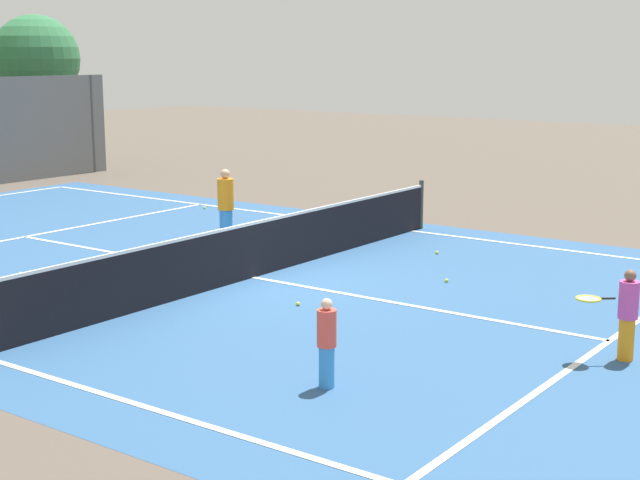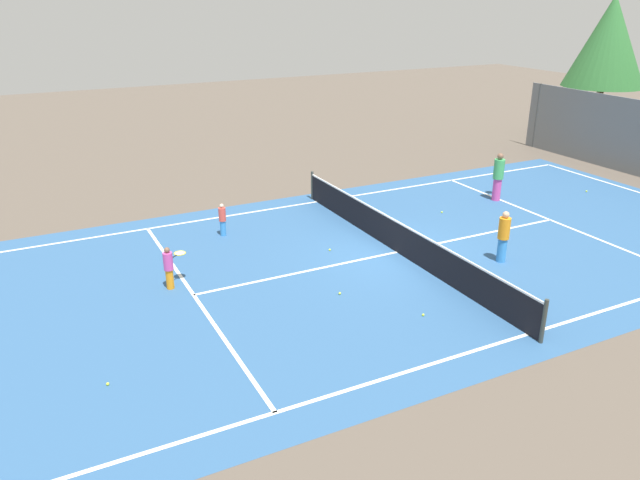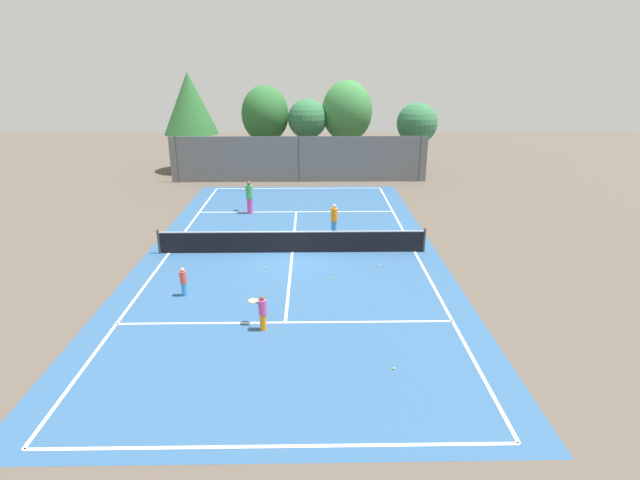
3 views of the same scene
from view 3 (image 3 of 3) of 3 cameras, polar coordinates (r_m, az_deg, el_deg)
ground_plane at (r=22.44m, az=-3.18°, el=-1.42°), size 80.00×80.00×0.00m
court_surface at (r=22.44m, az=-3.18°, el=-1.42°), size 13.00×25.00×0.01m
tennis_net at (r=22.27m, az=-3.20°, el=-0.20°), size 11.90×0.10×1.10m
perimeter_fence at (r=35.53m, az=-2.41°, el=9.17°), size 18.00×0.12×3.20m
tree_0 at (r=39.86m, az=-6.27°, el=14.03°), size 3.60×3.85×6.40m
tree_1 at (r=38.91m, az=-1.45°, el=13.57°), size 2.95×2.95×5.45m
tree_2 at (r=40.19m, az=-14.63°, el=14.81°), size 4.09×4.09×7.38m
tree_3 at (r=39.38m, az=3.11°, el=14.39°), size 3.82×3.56×6.77m
tree_4 at (r=39.09m, az=10.98°, el=12.85°), size 3.03×3.03×5.22m
player_0 at (r=24.42m, az=1.61°, el=2.36°), size 0.34×0.34×1.57m
player_1 at (r=18.83m, az=-15.29°, el=-4.57°), size 0.23×0.23×1.09m
player_2 at (r=16.03m, az=-6.60°, el=-8.11°), size 0.70×0.77×1.20m
player_3 at (r=28.30m, az=-8.04°, el=4.90°), size 0.83×0.87×1.84m
tennis_ball_0 at (r=25.88m, az=-8.03°, el=1.39°), size 0.07×0.07×0.07m
tennis_ball_1 at (r=23.35m, az=-10.22°, el=-0.77°), size 0.07×0.07×0.07m
tennis_ball_2 at (r=20.84m, az=-6.21°, el=-3.12°), size 0.07×0.07×0.07m
tennis_ball_3 at (r=19.72m, az=1.50°, el=-4.37°), size 0.07×0.07×0.07m
tennis_ball_4 at (r=28.24m, az=7.54°, el=2.97°), size 0.07×0.07×0.07m
tennis_ball_5 at (r=14.48m, az=8.40°, el=-14.26°), size 0.07×0.07×0.07m
tennis_ball_6 at (r=21.05m, az=6.70°, el=-2.90°), size 0.07×0.07×0.07m
tennis_ball_7 at (r=32.24m, az=-5.63°, el=5.14°), size 0.07×0.07×0.07m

